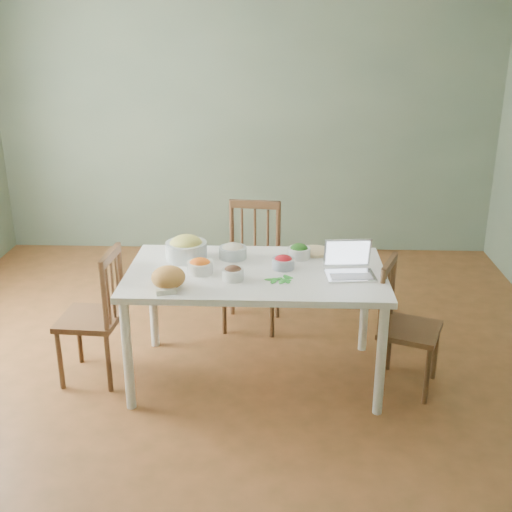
{
  "coord_description": "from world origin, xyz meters",
  "views": [
    {
      "loc": [
        0.35,
        -3.93,
        2.32
      ],
      "look_at": [
        0.2,
        -0.09,
        0.88
      ],
      "focal_mm": 45.02,
      "sensor_mm": 36.0,
      "label": 1
    }
  ],
  "objects_px": {
    "chair_left": "(90,316)",
    "chair_right": "(410,327)",
    "bowl_squash": "(186,248)",
    "laptop": "(351,261)",
    "dining_table": "(256,325)",
    "chair_far": "(251,268)",
    "bread_boule": "(168,277)"
  },
  "relations": [
    {
      "from": "chair_left",
      "to": "chair_right",
      "type": "bearing_deg",
      "value": 92.57
    },
    {
      "from": "bowl_squash",
      "to": "laptop",
      "type": "xyz_separation_m",
      "value": [
        1.07,
        -0.27,
        0.02
      ]
    },
    {
      "from": "dining_table",
      "to": "chair_far",
      "type": "xyz_separation_m",
      "value": [
        -0.07,
        0.78,
        0.1
      ]
    },
    {
      "from": "chair_right",
      "to": "laptop",
      "type": "distance_m",
      "value": 0.6
    },
    {
      "from": "chair_left",
      "to": "bread_boule",
      "type": "distance_m",
      "value": 0.75
    },
    {
      "from": "chair_left",
      "to": "laptop",
      "type": "relative_size",
      "value": 3.01
    },
    {
      "from": "chair_far",
      "to": "chair_left",
      "type": "xyz_separation_m",
      "value": [
        -1.03,
        -0.82,
        -0.03
      ]
    },
    {
      "from": "chair_left",
      "to": "bread_boule",
      "type": "relative_size",
      "value": 4.43
    },
    {
      "from": "bowl_squash",
      "to": "laptop",
      "type": "height_order",
      "value": "laptop"
    },
    {
      "from": "chair_left",
      "to": "chair_far",
      "type": "bearing_deg",
      "value": 131.97
    },
    {
      "from": "chair_right",
      "to": "bowl_squash",
      "type": "xyz_separation_m",
      "value": [
        -1.48,
        0.27,
        0.43
      ]
    },
    {
      "from": "chair_left",
      "to": "bowl_squash",
      "type": "distance_m",
      "value": 0.78
    },
    {
      "from": "dining_table",
      "to": "chair_left",
      "type": "height_order",
      "value": "chair_left"
    },
    {
      "from": "chair_right",
      "to": "bowl_squash",
      "type": "bearing_deg",
      "value": 100.97
    },
    {
      "from": "dining_table",
      "to": "bread_boule",
      "type": "xyz_separation_m",
      "value": [
        -0.52,
        -0.3,
        0.46
      ]
    },
    {
      "from": "laptop",
      "to": "bowl_squash",
      "type": "bearing_deg",
      "value": 160.87
    },
    {
      "from": "chair_left",
      "to": "laptop",
      "type": "height_order",
      "value": "laptop"
    },
    {
      "from": "chair_left",
      "to": "chair_right",
      "type": "height_order",
      "value": "chair_left"
    },
    {
      "from": "chair_left",
      "to": "chair_right",
      "type": "xyz_separation_m",
      "value": [
        2.1,
        -0.04,
        -0.02
      ]
    },
    {
      "from": "chair_right",
      "to": "dining_table",
      "type": "bearing_deg",
      "value": 106.72
    },
    {
      "from": "dining_table",
      "to": "chair_left",
      "type": "distance_m",
      "value": 1.11
    },
    {
      "from": "chair_left",
      "to": "chair_right",
      "type": "distance_m",
      "value": 2.11
    },
    {
      "from": "chair_left",
      "to": "laptop",
      "type": "bearing_deg",
      "value": 92.43
    },
    {
      "from": "bowl_squash",
      "to": "bread_boule",
      "type": "bearing_deg",
      "value": -94.69
    },
    {
      "from": "bread_boule",
      "to": "chair_left",
      "type": "bearing_deg",
      "value": 156.49
    },
    {
      "from": "dining_table",
      "to": "chair_left",
      "type": "bearing_deg",
      "value": -177.79
    },
    {
      "from": "chair_far",
      "to": "chair_right",
      "type": "distance_m",
      "value": 1.37
    },
    {
      "from": "chair_right",
      "to": "chair_far",
      "type": "bearing_deg",
      "value": 72.63
    },
    {
      "from": "dining_table",
      "to": "chair_right",
      "type": "xyz_separation_m",
      "value": [
        1.0,
        -0.08,
        0.05
      ]
    },
    {
      "from": "bread_boule",
      "to": "laptop",
      "type": "distance_m",
      "value": 1.14
    },
    {
      "from": "chair_far",
      "to": "laptop",
      "type": "xyz_separation_m",
      "value": [
        0.67,
        -0.85,
        0.4
      ]
    },
    {
      "from": "bowl_squash",
      "to": "laptop",
      "type": "bearing_deg",
      "value": -13.97
    }
  ]
}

